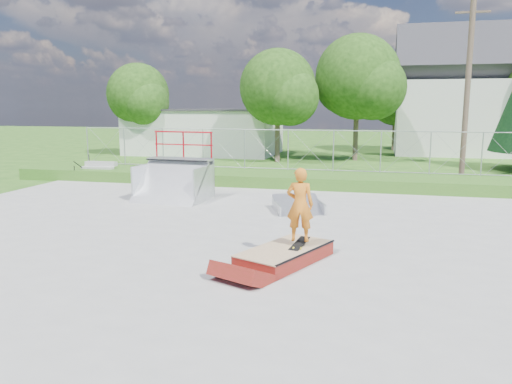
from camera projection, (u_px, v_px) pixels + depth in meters
ground at (212, 243)px, 12.33m from camera, size 120.00×120.00×0.00m
concrete_pad at (212, 242)px, 12.32m from camera, size 20.00×16.00×0.04m
grass_berm at (284, 179)px, 21.37m from camera, size 24.00×3.00×0.50m
grind_box at (285, 255)px, 10.69m from camera, size 1.93×2.55×0.34m
quarter_pipe at (172, 167)px, 17.53m from camera, size 2.55×2.21×2.41m
flat_bank_ramp at (298, 206)px, 15.77m from camera, size 1.90×1.96×0.44m
skateboard at (299, 244)px, 10.79m from camera, size 0.37×0.82×0.13m
skater at (300, 208)px, 10.66m from camera, size 0.60×0.41×1.59m
concrete_stairs at (96, 171)px, 22.59m from camera, size 1.50×1.60×0.80m
chain_link_fence at (288, 150)px, 22.13m from camera, size 20.00×0.06×1.80m
utility_building_flat at (205, 132)px, 35.00m from camera, size 10.00×6.00×3.00m
gable_house at (457, 98)px, 34.42m from camera, size 8.40×6.08×8.94m
utility_pole at (467, 90)px, 21.35m from camera, size 0.24×0.24×8.00m
tree_left_near at (281, 90)px, 29.08m from camera, size 4.76×4.48×6.65m
tree_center at (362, 80)px, 29.79m from camera, size 5.44×5.12×7.60m
tree_left_far at (140, 97)px, 33.42m from camera, size 4.42×4.16×6.18m
tree_back_mid at (399, 102)px, 37.13m from camera, size 4.08×3.84×5.70m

